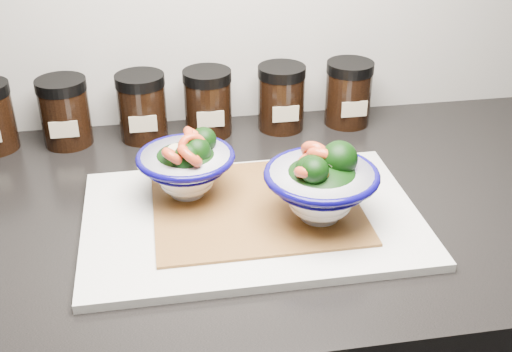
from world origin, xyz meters
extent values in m
cube|color=black|center=(0.00, 1.45, 0.88)|extent=(3.50, 0.60, 0.04)
cube|color=silver|center=(0.02, 1.40, 0.91)|extent=(0.45, 0.30, 0.01)
cube|color=#A57231|center=(0.03, 1.42, 0.91)|extent=(0.28, 0.24, 0.00)
cylinder|color=white|center=(-0.06, 1.47, 0.92)|extent=(0.05, 0.05, 0.01)
ellipsoid|color=white|center=(-0.06, 1.47, 0.94)|extent=(0.08, 0.08, 0.03)
torus|color=#090551|center=(-0.06, 1.47, 0.97)|extent=(0.14, 0.14, 0.01)
torus|color=#090551|center=(-0.06, 1.47, 0.96)|extent=(0.11, 0.11, 0.00)
ellipsoid|color=black|center=(-0.06, 1.47, 0.96)|extent=(0.10, 0.10, 0.05)
ellipsoid|color=black|center=(-0.06, 1.45, 0.98)|extent=(0.03, 0.03, 0.03)
cylinder|color=#477233|center=(-0.06, 1.45, 0.97)|extent=(0.01, 0.01, 0.02)
ellipsoid|color=black|center=(-0.05, 1.46, 0.98)|extent=(0.04, 0.04, 0.04)
cylinder|color=#477233|center=(-0.05, 1.46, 0.97)|extent=(0.02, 0.01, 0.03)
ellipsoid|color=black|center=(-0.06, 1.44, 0.98)|extent=(0.04, 0.04, 0.04)
cylinder|color=#477233|center=(-0.06, 1.44, 0.97)|extent=(0.01, 0.02, 0.03)
ellipsoid|color=black|center=(-0.05, 1.46, 0.98)|extent=(0.04, 0.04, 0.03)
cylinder|color=#477233|center=(-0.05, 1.46, 0.97)|extent=(0.01, 0.01, 0.02)
ellipsoid|color=black|center=(-0.03, 1.49, 0.99)|extent=(0.04, 0.04, 0.04)
cylinder|color=#477233|center=(-0.03, 1.49, 0.97)|extent=(0.02, 0.01, 0.02)
torus|color=#DC4D29|center=(-0.05, 1.46, 0.99)|extent=(0.05, 0.04, 0.04)
torus|color=#DC4D29|center=(-0.08, 1.44, 0.99)|extent=(0.05, 0.05, 0.05)
torus|color=#DC4D29|center=(-0.05, 1.48, 0.99)|extent=(0.03, 0.06, 0.06)
torus|color=#DC4D29|center=(-0.06, 1.43, 0.99)|extent=(0.05, 0.06, 0.05)
torus|color=#DC4D29|center=(-0.05, 1.49, 0.99)|extent=(0.05, 0.05, 0.05)
cylinder|color=#CCBC8E|center=(-0.05, 1.47, 0.99)|extent=(0.02, 0.02, 0.02)
cylinder|color=#CCBC8E|center=(-0.08, 1.47, 0.99)|extent=(0.02, 0.02, 0.01)
cylinder|color=white|center=(0.11, 1.38, 0.92)|extent=(0.05, 0.05, 0.01)
ellipsoid|color=white|center=(0.11, 1.38, 0.94)|extent=(0.08, 0.08, 0.04)
torus|color=#090551|center=(0.11, 1.38, 0.98)|extent=(0.15, 0.15, 0.01)
torus|color=#090551|center=(0.11, 1.38, 0.96)|extent=(0.12, 0.12, 0.00)
ellipsoid|color=black|center=(0.11, 1.38, 0.97)|extent=(0.11, 0.11, 0.05)
ellipsoid|color=black|center=(0.09, 1.37, 0.99)|extent=(0.04, 0.04, 0.03)
cylinder|color=#477233|center=(0.09, 1.37, 0.98)|extent=(0.02, 0.01, 0.03)
ellipsoid|color=black|center=(0.09, 1.36, 1.00)|extent=(0.04, 0.04, 0.03)
cylinder|color=#477233|center=(0.09, 1.36, 0.99)|extent=(0.02, 0.01, 0.03)
ellipsoid|color=black|center=(0.09, 1.37, 0.99)|extent=(0.04, 0.04, 0.04)
cylinder|color=#477233|center=(0.09, 1.37, 0.97)|extent=(0.02, 0.02, 0.03)
ellipsoid|color=black|center=(0.13, 1.38, 1.00)|extent=(0.05, 0.05, 0.05)
cylinder|color=#477233|center=(0.13, 1.38, 0.98)|extent=(0.01, 0.02, 0.03)
torus|color=#DC4D29|center=(0.09, 1.36, 0.99)|extent=(0.05, 0.05, 0.04)
torus|color=#DC4D29|center=(0.10, 1.40, 0.98)|extent=(0.06, 0.06, 0.04)
torus|color=#DC4D29|center=(0.11, 1.39, 1.00)|extent=(0.05, 0.06, 0.05)
torus|color=#DC4D29|center=(0.10, 1.41, 1.00)|extent=(0.06, 0.05, 0.06)
cylinder|color=#CCBC8E|center=(0.12, 1.38, 1.00)|extent=(0.02, 0.02, 0.02)
cylinder|color=#CCBC8E|center=(0.09, 1.38, 0.99)|extent=(0.02, 0.02, 0.01)
cylinder|color=black|center=(-0.24, 1.69, 0.95)|extent=(0.08, 0.08, 0.09)
cylinder|color=black|center=(-0.24, 1.69, 1.00)|extent=(0.08, 0.08, 0.02)
cube|color=#C6B793|center=(-0.24, 1.65, 0.94)|extent=(0.05, 0.00, 0.03)
cylinder|color=black|center=(-0.12, 1.69, 0.95)|extent=(0.08, 0.08, 0.09)
cylinder|color=black|center=(-0.12, 1.69, 1.00)|extent=(0.08, 0.08, 0.02)
cube|color=#C6B793|center=(-0.12, 1.65, 0.94)|extent=(0.04, 0.00, 0.03)
cylinder|color=black|center=(-0.01, 1.69, 0.95)|extent=(0.08, 0.08, 0.09)
cylinder|color=black|center=(-0.01, 1.69, 1.00)|extent=(0.08, 0.08, 0.02)
cube|color=#C6B793|center=(-0.01, 1.65, 0.94)|extent=(0.04, 0.00, 0.03)
cylinder|color=black|center=(0.12, 1.69, 0.95)|extent=(0.08, 0.08, 0.09)
cylinder|color=black|center=(0.12, 1.69, 1.00)|extent=(0.08, 0.08, 0.02)
cube|color=#C6B793|center=(0.12, 1.65, 0.94)|extent=(0.05, 0.00, 0.03)
cylinder|color=black|center=(0.24, 1.69, 0.95)|extent=(0.08, 0.08, 0.09)
cylinder|color=black|center=(0.24, 1.69, 1.00)|extent=(0.08, 0.08, 0.02)
cube|color=#C6B793|center=(0.24, 1.65, 0.94)|extent=(0.04, 0.00, 0.03)
camera|label=1|loc=(-0.10, 0.68, 1.38)|focal=45.00mm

